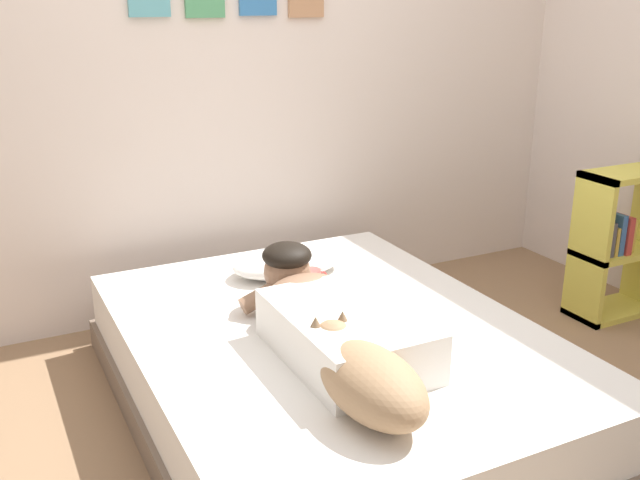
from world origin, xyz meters
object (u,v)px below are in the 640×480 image
coffee_cup (311,278)px  bookshelf (617,243)px  bed (331,370)px  dog (366,377)px  person_lying (328,315)px  pillow (288,262)px  cell_phone (412,333)px

coffee_cup → bookshelf: bearing=-9.0°
bed → dog: size_ratio=3.44×
bed → person_lying: size_ratio=2.15×
pillow → bookshelf: 1.66m
coffee_cup → cell_phone: size_ratio=0.89×
bed → pillow: size_ratio=3.81×
person_lying → dog: (-0.10, -0.45, -0.00)m
person_lying → cell_phone: bearing=-16.0°
bed → coffee_cup: 0.48m
dog → bed: bearing=73.3°
dog → bookshelf: bearing=20.9°
coffee_cup → bookshelf: (1.58, -0.25, -0.01)m
dog → pillow: bearing=77.6°
bed → pillow: (0.09, 0.60, 0.23)m
bed → coffee_cup: coffee_cup is taller
pillow → dog: (-0.25, -1.14, 0.05)m
cell_phone → pillow: bearing=101.3°
bed → coffee_cup: size_ratio=15.85×
bookshelf → coffee_cup: bearing=171.0°
coffee_cup → person_lying: bearing=-109.3°
bed → bookshelf: size_ratio=2.64×
pillow → person_lying: 0.71m
bed → pillow: 0.65m
coffee_cup → bookshelf: 1.60m
person_lying → cell_phone: size_ratio=6.57×
dog → coffee_cup: dog is taller
person_lying → cell_phone: (0.31, -0.09, -0.10)m
pillow → cell_phone: 0.80m
cell_phone → bed: bearing=143.1°
bed → bookshelf: 1.71m
bed → dog: bearing=-106.7°
bed → pillow: pillow is taller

